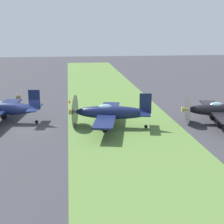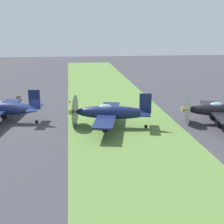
# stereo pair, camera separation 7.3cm
# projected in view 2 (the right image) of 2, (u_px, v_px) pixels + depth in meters

# --- Properties ---
(ground_plane) EXTENTS (160.00, 160.00, 0.00)m
(ground_plane) POSITION_uv_depth(u_px,v_px,m) (28.00, 128.00, 32.97)
(ground_plane) COLOR #38383D
(grass_verge) EXTENTS (120.00, 11.00, 0.01)m
(grass_verge) POSITION_uv_depth(u_px,v_px,m) (123.00, 124.00, 34.10)
(grass_verge) COLOR #567A38
(grass_verge) RESTS_ON ground
(airplane_lead) EXTENTS (10.21, 8.13, 3.61)m
(airplane_lead) POSITION_uv_depth(u_px,v_px,m) (1.00, 109.00, 34.16)
(airplane_lead) COLOR #141E47
(airplane_lead) RESTS_ON ground
(airplane_wingman) EXTENTS (10.09, 8.06, 3.57)m
(airplane_wingman) POSITION_uv_depth(u_px,v_px,m) (110.00, 112.00, 32.69)
(airplane_wingman) COLOR #141E47
(airplane_wingman) RESTS_ON ground
(airplane_trail) EXTENTS (9.81, 7.82, 3.47)m
(airplane_trail) POSITION_uv_depth(u_px,v_px,m) (221.00, 110.00, 33.86)
(airplane_trail) COLOR black
(airplane_trail) RESTS_ON ground
(ground_crew_chief) EXTENTS (0.44, 0.51, 1.73)m
(ground_crew_chief) POSITION_uv_depth(u_px,v_px,m) (19.00, 100.00, 40.80)
(ground_crew_chief) COLOR #847A5B
(ground_crew_chief) RESTS_ON ground
(runway_marker_cone) EXTENTS (0.36, 0.36, 0.44)m
(runway_marker_cone) POSITION_uv_depth(u_px,v_px,m) (69.00, 101.00, 43.59)
(runway_marker_cone) COLOR orange
(runway_marker_cone) RESTS_ON ground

